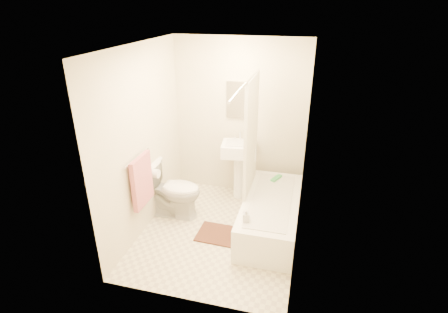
% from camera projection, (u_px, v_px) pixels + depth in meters
% --- Properties ---
extents(floor, '(2.40, 2.40, 0.00)m').
position_uv_depth(floor, '(219.00, 232.00, 4.68)').
color(floor, beige).
rests_on(floor, ground).
extents(ceiling, '(2.40, 2.40, 0.00)m').
position_uv_depth(ceiling, '(218.00, 46.00, 3.70)').
color(ceiling, white).
rests_on(ceiling, ground).
extents(wall_back, '(2.00, 0.02, 2.40)m').
position_uv_depth(wall_back, '(240.00, 119.00, 5.25)').
color(wall_back, beige).
rests_on(wall_back, ground).
extents(wall_left, '(0.02, 2.40, 2.40)m').
position_uv_depth(wall_left, '(143.00, 142.00, 4.42)').
color(wall_left, beige).
rests_on(wall_left, ground).
extents(wall_right, '(0.02, 2.40, 2.40)m').
position_uv_depth(wall_right, '(304.00, 158.00, 3.96)').
color(wall_right, beige).
rests_on(wall_right, ground).
extents(mirror, '(0.40, 0.03, 0.55)m').
position_uv_depth(mirror, '(240.00, 100.00, 5.11)').
color(mirror, white).
rests_on(mirror, wall_back).
extents(curtain_rod, '(0.03, 1.70, 0.03)m').
position_uv_depth(curtain_rod, '(247.00, 83.00, 3.88)').
color(curtain_rod, silver).
rests_on(curtain_rod, wall_back).
extents(shower_curtain, '(0.04, 0.80, 1.55)m').
position_uv_depth(shower_curtain, '(251.00, 136.00, 4.56)').
color(shower_curtain, silver).
rests_on(shower_curtain, curtain_rod).
extents(towel_bar, '(0.02, 0.60, 0.02)m').
position_uv_depth(towel_bar, '(137.00, 157.00, 4.23)').
color(towel_bar, silver).
rests_on(towel_bar, wall_left).
extents(towel, '(0.06, 0.45, 0.66)m').
position_uv_depth(towel, '(142.00, 181.00, 4.35)').
color(towel, '#CC7266').
rests_on(towel, towel_bar).
extents(toilet_paper, '(0.11, 0.12, 0.12)m').
position_uv_depth(toilet_paper, '(155.00, 173.00, 4.71)').
color(toilet_paper, white).
rests_on(toilet_paper, wall_left).
extents(toilet, '(0.82, 0.47, 0.79)m').
position_uv_depth(toilet, '(173.00, 190.00, 4.92)').
color(toilet, white).
rests_on(toilet, floor).
extents(sink, '(0.56, 0.47, 1.00)m').
position_uv_depth(sink, '(239.00, 168.00, 5.30)').
color(sink, white).
rests_on(sink, floor).
extents(bathtub, '(0.71, 1.62, 0.46)m').
position_uv_depth(bathtub, '(271.00, 214.00, 4.66)').
color(bathtub, white).
rests_on(bathtub, floor).
extents(bath_mat, '(0.60, 0.46, 0.02)m').
position_uv_depth(bath_mat, '(220.00, 234.00, 4.62)').
color(bath_mat, '#48241B').
rests_on(bath_mat, floor).
extents(soap_bottle, '(0.09, 0.09, 0.17)m').
position_uv_depth(soap_bottle, '(246.00, 216.00, 4.08)').
color(soap_bottle, silver).
rests_on(soap_bottle, bathtub).
extents(scrub_brush, '(0.15, 0.23, 0.04)m').
position_uv_depth(scrub_brush, '(276.00, 178.00, 5.06)').
color(scrub_brush, '#41B458').
rests_on(scrub_brush, bathtub).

